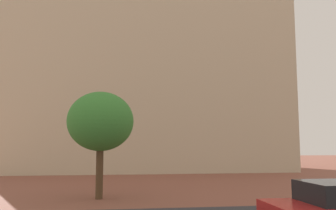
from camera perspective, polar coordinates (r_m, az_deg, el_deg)
name	(u,v)px	position (r m, az deg, el deg)	size (l,w,h in m)	color
landmark_building	(147,60)	(35.72, -3.47, 7.23)	(25.91, 12.73, 33.51)	beige
tree_curb_far	(101,122)	(16.19, -10.85, -2.68)	(2.97, 2.97, 4.76)	#4C3823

